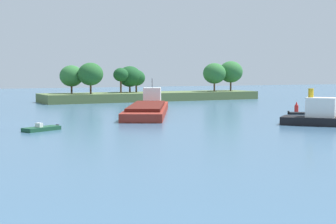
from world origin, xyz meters
The scene contains 6 objects.
treeline_island centered at (19.64, 85.74, 3.40)m, with size 55.67×12.24×10.05m.
fishing_skiff centered at (23.94, 35.11, 0.20)m, with size 5.53×4.45×0.85m.
small_motorboat centered at (-21.16, 30.63, 0.26)m, with size 4.97×3.69×0.98m.
cargo_barge centered at (0.75, 47.96, 0.97)m, with size 19.94×30.22×5.87m.
tugboat centered at (13.92, 20.33, 1.22)m, with size 10.30×10.82×4.87m.
channel_buoy_red centered at (25.77, 39.66, 0.81)m, with size 0.70×0.70×1.90m.
Camera 1 is at (-35.02, -30.95, 6.98)m, focal length 54.90 mm.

